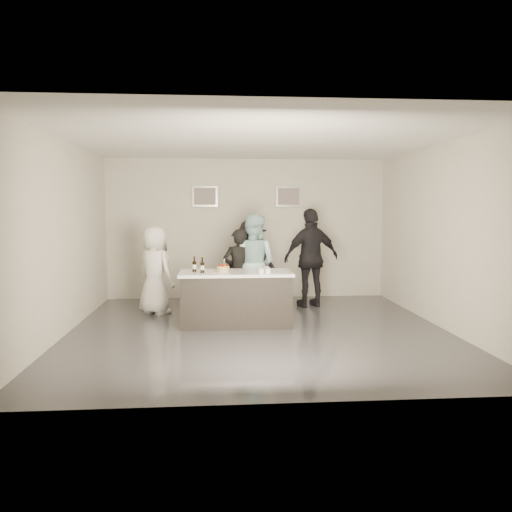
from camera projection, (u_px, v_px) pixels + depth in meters
name	position (u px, v px, depth m)	size (l,w,h in m)	color
floor	(258.00, 330.00, 7.98)	(6.00, 6.00, 0.00)	#3D3D42
ceiling	(259.00, 140.00, 7.69)	(6.00, 6.00, 0.00)	white
wall_back	(247.00, 229.00, 10.81)	(6.00, 0.04, 3.00)	beige
wall_front	(284.00, 255.00, 4.86)	(6.00, 0.04, 3.00)	beige
wall_left	(63.00, 238.00, 7.60)	(0.04, 6.00, 3.00)	beige
wall_right	(443.00, 236.00, 8.07)	(0.04, 6.00, 3.00)	beige
picture_left	(205.00, 196.00, 10.64)	(0.54, 0.04, 0.44)	#B2B2B7
picture_right	(288.00, 197.00, 10.78)	(0.54, 0.04, 0.44)	#B2B2B7
bar_counter	(236.00, 298.00, 8.33)	(1.86, 0.86, 0.90)	white
cake	(223.00, 269.00, 8.27)	(0.21, 0.21, 0.08)	#FFAF1A
beer_bottle_a	(194.00, 264.00, 8.25)	(0.07, 0.07, 0.26)	black
beer_bottle_b	(202.00, 265.00, 8.11)	(0.07, 0.07, 0.26)	black
tumbler_cluster	(264.00, 270.00, 8.22)	(0.19, 0.40, 0.08)	orange
candles	(219.00, 274.00, 8.01)	(0.24, 0.08, 0.01)	pink
person_main_black	(239.00, 272.00, 9.14)	(0.57, 0.38, 1.58)	black
person_main_blue	(253.00, 264.00, 9.28)	(0.89, 0.70, 1.84)	#ACE0E2
person_guest_left	(155.00, 270.00, 9.17)	(0.79, 0.52, 1.62)	white
person_guest_right	(311.00, 258.00, 9.83)	(1.14, 0.48, 1.95)	black
person_guest_back	(251.00, 262.00, 10.20)	(1.10, 0.63, 1.71)	black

